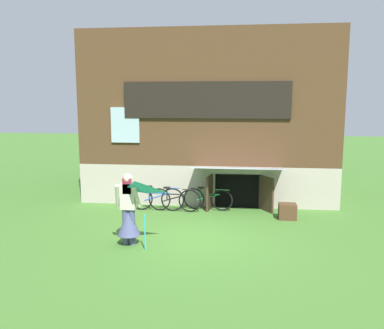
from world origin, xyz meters
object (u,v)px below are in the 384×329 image
(bicycle_blue, at_px, (157,199))
(kite, at_px, (135,198))
(bicycle_black, at_px, (174,199))
(wooden_crate, at_px, (287,211))
(bicycle_green, at_px, (208,199))
(person, at_px, (128,215))

(bicycle_blue, bearing_deg, kite, -84.46)
(bicycle_black, xyz_separation_m, bicycle_blue, (-0.55, 0.02, 0.01))
(bicycle_black, xyz_separation_m, wooden_crate, (3.29, -0.42, -0.14))
(bicycle_green, height_order, wooden_crate, bicycle_green)
(bicycle_green, relative_size, wooden_crate, 3.14)
(kite, xyz_separation_m, bicycle_green, (1.25, 3.79, -0.91))
(bicycle_blue, height_order, wooden_crate, bicycle_blue)
(person, relative_size, wooden_crate, 3.45)
(bicycle_green, bearing_deg, bicycle_black, -156.81)
(bicycle_green, bearing_deg, bicycle_blue, -163.10)
(person, distance_m, bicycle_black, 3.05)
(bicycle_green, relative_size, bicycle_black, 0.94)
(kite, bearing_deg, wooden_crate, 40.94)
(person, height_order, bicycle_green, person)
(bicycle_blue, xyz_separation_m, wooden_crate, (3.84, -0.45, -0.15))
(bicycle_black, bearing_deg, person, -97.04)
(person, height_order, bicycle_blue, person)
(bicycle_black, height_order, wooden_crate, bicycle_black)
(bicycle_blue, relative_size, wooden_crate, 3.44)
(person, bearing_deg, wooden_crate, 10.03)
(bicycle_green, distance_m, wooden_crate, 2.42)
(person, distance_m, bicycle_blue, 3.02)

